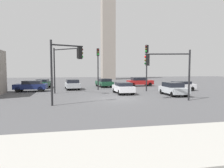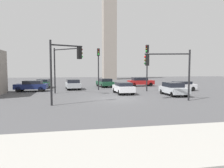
# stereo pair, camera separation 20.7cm
# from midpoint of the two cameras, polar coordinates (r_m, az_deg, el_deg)

# --- Properties ---
(ground_plane) EXTENTS (109.13, 109.13, 0.00)m
(ground_plane) POSITION_cam_midpoint_polar(r_m,az_deg,el_deg) (19.56, 0.63, -4.24)
(ground_plane) COLOR #4C4C4F
(sidewalk_corner) EXTENTS (30.39, 4.16, 0.15)m
(sidewalk_corner) POSITION_cam_midpoint_polar(r_m,az_deg,el_deg) (8.50, 18.66, -15.17)
(sidewalk_corner) COLOR #A8A59E
(sidewalk_corner) RESTS_ON ground_plane
(traffic_light_0) EXTENTS (0.33, 0.47, 5.68)m
(traffic_light_0) POSITION_cam_midpoint_polar(r_m,az_deg,el_deg) (28.11, -4.15, 6.33)
(traffic_light_0) COLOR black
(traffic_light_0) RESTS_ON ground_plane
(traffic_light_1) EXTENTS (0.48, 0.45, 5.96)m
(traffic_light_1) POSITION_cam_midpoint_polar(r_m,az_deg,el_deg) (26.76, 9.44, 6.77)
(traffic_light_1) COLOR black
(traffic_light_1) RESTS_ON ground_plane
(traffic_light_2) EXTENTS (2.60, 1.12, 5.12)m
(traffic_light_2) POSITION_cam_midpoint_polar(r_m,az_deg,el_deg) (16.92, -12.99, 6.38)
(traffic_light_2) COLOR black
(traffic_light_2) RESTS_ON ground_plane
(traffic_light_3) EXTENTS (3.08, 2.81, 5.32)m
(traffic_light_3) POSITION_cam_midpoint_polar(r_m,az_deg,el_deg) (23.58, -13.01, 6.45)
(traffic_light_3) COLOR black
(traffic_light_3) RESTS_ON ground_plane
(traffic_light_4) EXTENTS (4.02, 1.22, 4.60)m
(traffic_light_4) POSITION_cam_midpoint_polar(r_m,az_deg,el_deg) (19.25, 14.92, 5.18)
(traffic_light_4) COLOR black
(traffic_light_4) RESTS_ON ground_plane
(car_0) EXTENTS (2.05, 4.15, 1.35)m
(car_0) POSITION_cam_midpoint_polar(r_m,az_deg,el_deg) (32.59, -18.92, 0.21)
(car_0) COLOR #19472D
(car_0) RESTS_ON ground_plane
(car_1) EXTENTS (4.26, 1.93, 1.49)m
(car_1) POSITION_cam_midpoint_polar(r_m,az_deg,el_deg) (34.80, 7.59, 0.70)
(car_1) COLOR maroon
(car_1) RESTS_ON ground_plane
(car_2) EXTENTS (2.40, 4.62, 1.37)m
(car_2) POSITION_cam_midpoint_polar(r_m,az_deg,el_deg) (32.86, -2.38, 0.45)
(car_2) COLOR #19472D
(car_2) RESTS_ON ground_plane
(car_3) EXTENTS (4.04, 1.83, 1.26)m
(car_3) POSITION_cam_midpoint_polar(r_m,az_deg,el_deg) (28.41, 18.34, -0.44)
(car_3) COLOR silver
(car_3) RESTS_ON ground_plane
(car_4) EXTENTS (1.82, 3.93, 1.33)m
(car_4) POSITION_cam_midpoint_polar(r_m,az_deg,el_deg) (23.72, 2.88, -1.03)
(car_4) COLOR silver
(car_4) RESTS_ON ground_plane
(car_5) EXTENTS (4.04, 2.01, 1.39)m
(car_5) POSITION_cam_midpoint_polar(r_m,az_deg,el_deg) (28.11, -21.90, -0.44)
(car_5) COLOR navy
(car_5) RESTS_ON ground_plane
(car_6) EXTENTS (2.21, 4.53, 1.41)m
(car_6) POSITION_cam_midpoint_polar(r_m,az_deg,el_deg) (29.50, -11.22, -0.02)
(car_6) COLOR #ADB2B7
(car_6) RESTS_ON ground_plane
(car_7) EXTENTS (1.93, 4.01, 1.41)m
(car_7) POSITION_cam_midpoint_polar(r_m,az_deg,el_deg) (23.29, 16.52, -1.25)
(car_7) COLOR #ADB2B7
(car_7) RESTS_ON ground_plane
(skyline_tower) EXTENTS (3.63, 3.63, 27.09)m
(skyline_tower) POSITION_cam_midpoint_polar(r_m,az_deg,el_deg) (59.12, -1.23, 14.57)
(skyline_tower) COLOR gray
(skyline_tower) RESTS_ON ground_plane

